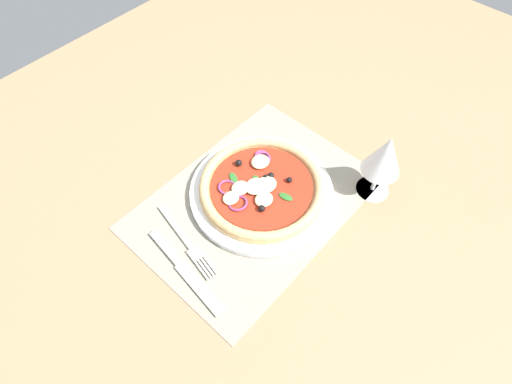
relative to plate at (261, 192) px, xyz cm
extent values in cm
cube|color=#9E7A56|center=(2.31, 0.10, -2.25)|extent=(190.00, 140.00, 2.40)
cube|color=gray|center=(2.31, 0.10, -0.85)|extent=(44.89, 31.92, 0.40)
cylinder|color=white|center=(0.00, 0.00, 0.00)|extent=(27.83, 27.83, 1.30)
cylinder|color=tan|center=(0.00, 0.00, 1.15)|extent=(24.00, 24.00, 1.00)
torus|color=tan|center=(0.00, 0.00, 2.01)|extent=(23.88, 23.88, 1.80)
cylinder|color=#A82D19|center=(0.00, 0.00, 1.80)|extent=(19.68, 19.68, 0.30)
ellipsoid|color=beige|center=(6.14, -2.10, 2.43)|extent=(3.22, 2.89, 0.96)
ellipsoid|color=beige|center=(1.19, -0.48, 2.57)|extent=(4.12, 3.71, 1.24)
ellipsoid|color=beige|center=(3.34, -2.34, 2.48)|extent=(3.54, 3.18, 1.06)
ellipsoid|color=beige|center=(-0.53, 0.78, 2.57)|extent=(4.16, 3.74, 1.25)
ellipsoid|color=beige|center=(2.27, 2.68, 2.49)|extent=(3.58, 3.22, 1.07)
ellipsoid|color=beige|center=(-3.93, -3.77, 2.52)|extent=(3.80, 3.42, 1.14)
sphere|color=black|center=(-2.66, 0.22, 2.59)|extent=(1.28, 1.28, 1.28)
sphere|color=black|center=(-1.57, -0.41, 2.54)|extent=(1.19, 1.19, 1.19)
sphere|color=black|center=(-4.32, 3.32, 2.50)|extent=(1.10, 1.10, 1.10)
sphere|color=black|center=(-0.78, -6.66, 2.62)|extent=(1.33, 1.33, 1.33)
sphere|color=black|center=(0.04, 1.54, 2.50)|extent=(1.10, 1.10, 1.10)
sphere|color=black|center=(4.12, 3.76, 2.59)|extent=(1.28, 1.28, 1.28)
torus|color=#8E3D75|center=(-5.10, -4.08, 2.20)|extent=(3.21, 3.14, 1.37)
torus|color=#8E3D75|center=(6.02, -0.45, 2.20)|extent=(3.70, 3.72, 0.98)
torus|color=#8E3D75|center=(-5.40, -4.65, 2.20)|extent=(3.00, 3.00, 0.92)
torus|color=#8E3D75|center=(4.75, -4.39, 2.20)|extent=(3.58, 3.56, 1.03)
ellipsoid|color=#2D6B28|center=(-1.08, 0.11, 2.15)|extent=(2.96, 2.98, 0.30)
ellipsoid|color=#2D6B28|center=(-0.30, -1.30, 2.15)|extent=(2.14, 3.08, 0.30)
ellipsoid|color=#2D6B28|center=(2.78, -5.15, 2.15)|extent=(2.47, 3.13, 0.30)
ellipsoid|color=#2D6B28|center=(-1.06, 5.17, 2.15)|extent=(1.90, 3.01, 0.30)
cube|color=silver|center=(16.36, -6.68, -0.43)|extent=(3.00, 11.13, 0.44)
cube|color=silver|center=(17.66, 0.04, -0.43)|extent=(2.64, 2.89, 0.44)
cube|color=silver|center=(19.19, 3.22, -0.43)|extent=(1.14, 4.30, 0.44)
cube|color=silver|center=(18.60, 3.34, -0.43)|extent=(1.14, 4.30, 0.44)
cube|color=silver|center=(18.01, 3.45, -0.43)|extent=(1.14, 4.30, 0.44)
cube|color=silver|center=(17.42, 3.57, -0.43)|extent=(1.14, 4.30, 0.44)
cube|color=silver|center=(20.44, -4.68, -0.34)|extent=(2.24, 8.49, 0.62)
cube|color=silver|center=(21.57, 5.26, -0.43)|extent=(3.29, 11.75, 0.44)
cylinder|color=silver|center=(-15.63, 15.50, -0.85)|extent=(6.40, 6.40, 0.40)
cylinder|color=silver|center=(-15.63, 15.50, 2.35)|extent=(0.80, 0.80, 6.00)
cone|color=silver|center=(-15.63, 15.50, 9.60)|extent=(7.20, 7.20, 8.50)
cone|color=#4C993D|center=(-15.63, 15.50, 8.78)|extent=(5.32, 5.32, 6.07)
camera|label=1|loc=(35.49, 30.66, 66.56)|focal=29.40mm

